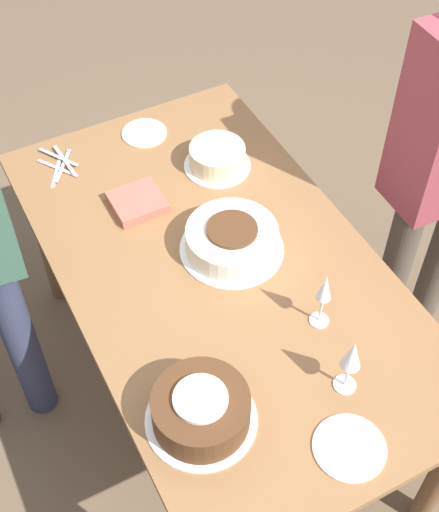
# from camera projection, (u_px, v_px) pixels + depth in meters

# --- Properties ---
(ground_plane) EXTENTS (12.00, 12.00, 0.00)m
(ground_plane) POSITION_uv_depth(u_px,v_px,m) (220.00, 391.00, 2.76)
(ground_plane) COLOR brown
(dining_table) EXTENTS (1.63, 0.92, 0.75)m
(dining_table) POSITION_uv_depth(u_px,v_px,m) (220.00, 288.00, 2.27)
(dining_table) COLOR brown
(dining_table) RESTS_ON ground_plane
(cake_center_white) EXTENTS (0.33, 0.33, 0.10)m
(cake_center_white) POSITION_uv_depth(u_px,v_px,m) (232.00, 240.00, 2.20)
(cake_center_white) COLOR white
(cake_center_white) RESTS_ON dining_table
(cake_front_chocolate) EXTENTS (0.29, 0.29, 0.12)m
(cake_front_chocolate) POSITION_uv_depth(u_px,v_px,m) (201.00, 410.00, 1.81)
(cake_front_chocolate) COLOR white
(cake_front_chocolate) RESTS_ON dining_table
(cake_back_decorated) EXTENTS (0.23, 0.23, 0.08)m
(cake_back_decorated) POSITION_uv_depth(u_px,v_px,m) (217.00, 157.00, 2.46)
(cake_back_decorated) COLOR white
(cake_back_decorated) RESTS_ON dining_table
(wine_glass_near) EXTENTS (0.06, 0.06, 0.20)m
(wine_glass_near) POSITION_uv_depth(u_px,v_px,m) (352.00, 357.00, 1.81)
(wine_glass_near) COLOR silver
(wine_glass_near) RESTS_ON dining_table
(wine_glass_far) EXTENTS (0.06, 0.06, 0.21)m
(wine_glass_far) POSITION_uv_depth(u_px,v_px,m) (324.00, 291.00, 1.95)
(wine_glass_far) COLOR silver
(wine_glass_far) RESTS_ON dining_table
(dessert_plate_left) EXTENTS (0.17, 0.17, 0.01)m
(dessert_plate_left) POSITION_uv_depth(u_px,v_px,m) (144.00, 133.00, 2.60)
(dessert_plate_left) COLOR beige
(dessert_plate_left) RESTS_ON dining_table
(dessert_plate_right) EXTENTS (0.19, 0.19, 0.01)m
(dessert_plate_right) POSITION_uv_depth(u_px,v_px,m) (349.00, 448.00, 1.80)
(dessert_plate_right) COLOR beige
(dessert_plate_right) RESTS_ON dining_table
(fork_pile) EXTENTS (0.21, 0.13, 0.01)m
(fork_pile) POSITION_uv_depth(u_px,v_px,m) (60.00, 164.00, 2.48)
(fork_pile) COLOR silver
(fork_pile) RESTS_ON dining_table
(napkin_stack) EXTENTS (0.16, 0.17, 0.03)m
(napkin_stack) POSITION_uv_depth(u_px,v_px,m) (137.00, 202.00, 2.35)
(napkin_stack) COLOR #B75B4C
(napkin_stack) RESTS_ON dining_table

